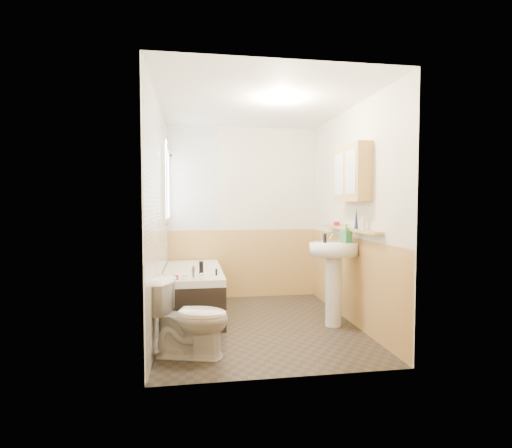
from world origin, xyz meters
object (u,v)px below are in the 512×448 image
at_px(bathtub, 193,291).
at_px(sink, 334,266).
at_px(pine_shelf, 349,229).
at_px(medicine_cabinet, 352,173).
at_px(toilet, 190,318).

height_order(bathtub, sink, sink).
bearing_deg(pine_shelf, medicine_cabinet, -101.78).
distance_m(toilet, sink, 1.76).
distance_m(bathtub, medicine_cabinet, 2.39).
height_order(toilet, sink, sink).
xyz_separation_m(sink, medicine_cabinet, (0.17, -0.07, 1.04)).
height_order(pine_shelf, medicine_cabinet, medicine_cabinet).
relative_size(toilet, pine_shelf, 0.47).
relative_size(sink, medicine_cabinet, 1.55).
bearing_deg(toilet, sink, -51.94).
bearing_deg(bathtub, pine_shelf, -20.61).
distance_m(bathtub, toilet, 1.38).
xyz_separation_m(bathtub, toilet, (-0.03, -1.38, 0.05)).
bearing_deg(bathtub, sink, -24.81).
relative_size(pine_shelf, medicine_cabinet, 2.18).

